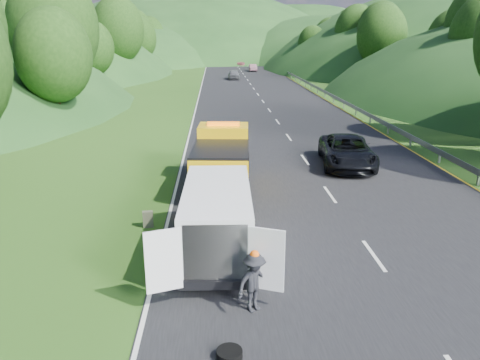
{
  "coord_description": "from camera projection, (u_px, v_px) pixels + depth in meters",
  "views": [
    {
      "loc": [
        -2.02,
        -15.38,
        6.83
      ],
      "look_at": [
        -1.09,
        2.26,
        1.3
      ],
      "focal_mm": 35.0,
      "sensor_mm": 36.0,
      "label": 1
    }
  ],
  "objects": [
    {
      "name": "spare_tire",
      "position": [
        229.0,
        359.0,
        10.28
      ],
      "size": [
        0.58,
        0.58,
        0.2
      ],
      "primitive_type": "cylinder",
      "color": "black",
      "rests_on": "ground"
    },
    {
      "name": "woman",
      "position": [
        195.0,
        220.0,
        17.91
      ],
      "size": [
        0.68,
        0.76,
        1.73
      ],
      "primitive_type": "imported",
      "rotation": [
        0.0,
        0.0,
        2.0
      ],
      "color": "white",
      "rests_on": "ground"
    },
    {
      "name": "tree_line_right",
      "position": [
        371.0,
        78.0,
        75.13
      ],
      "size": [
        14.0,
        140.0,
        14.0
      ],
      "primitive_type": null,
      "color": "#2A5117",
      "rests_on": "ground"
    },
    {
      "name": "suitcase",
      "position": [
        148.0,
        219.0,
        17.22
      ],
      "size": [
        0.41,
        0.27,
        0.61
      ],
      "primitive_type": "cube",
      "rotation": [
        0.0,
        0.0,
        0.16
      ],
      "color": "#595A43",
      "rests_on": "ground"
    },
    {
      "name": "ground",
      "position": [
        274.0,
        233.0,
        16.8
      ],
      "size": [
        320.0,
        320.0,
        0.0
      ],
      "primitive_type": "plane",
      "color": "#38661E",
      "rests_on": "ground"
    },
    {
      "name": "passing_suv",
      "position": [
        346.0,
        166.0,
        25.32
      ],
      "size": [
        3.35,
        6.01,
        1.59
      ],
      "primitive_type": "imported",
      "rotation": [
        0.0,
        0.0,
        -0.13
      ],
      "color": "black",
      "rests_on": "ground"
    },
    {
      "name": "dist_car_a",
      "position": [
        234.0,
        79.0,
        73.4
      ],
      "size": [
        1.73,
        4.29,
        1.46
      ],
      "primitive_type": "imported",
      "color": "#515356",
      "rests_on": "ground"
    },
    {
      "name": "guardrail",
      "position": [
        301.0,
        83.0,
        67.34
      ],
      "size": [
        0.06,
        140.0,
        1.52
      ],
      "primitive_type": "cube",
      "color": "gray",
      "rests_on": "ground"
    },
    {
      "name": "tow_truck",
      "position": [
        222.0,
        157.0,
        21.66
      ],
      "size": [
        2.86,
        6.66,
        2.79
      ],
      "rotation": [
        0.0,
        0.0,
        -0.07
      ],
      "color": "black",
      "rests_on": "ground"
    },
    {
      "name": "worker",
      "position": [
        254.0,
        311.0,
        12.07
      ],
      "size": [
        1.19,
        1.07,
        1.6
      ],
      "primitive_type": "imported",
      "rotation": [
        0.0,
        0.0,
        0.59
      ],
      "color": "black",
      "rests_on": "ground"
    },
    {
      "name": "dist_car_c",
      "position": [
        240.0,
        66.0,
        104.63
      ],
      "size": [
        1.89,
        4.64,
        1.35
      ],
      "primitive_type": "imported",
      "color": "#A95457",
      "rests_on": "ground"
    },
    {
      "name": "road_surface",
      "position": [
        258.0,
        94.0,
        55.06
      ],
      "size": [
        14.0,
        200.0,
        0.02
      ],
      "primitive_type": "cube",
      "color": "black",
      "rests_on": "ground"
    },
    {
      "name": "white_van",
      "position": [
        217.0,
        216.0,
        14.88
      ],
      "size": [
        3.52,
        6.46,
        2.28
      ],
      "rotation": [
        0.0,
        0.0,
        -0.02
      ],
      "color": "black",
      "rests_on": "ground"
    },
    {
      "name": "hills_backdrop",
      "position": [
        242.0,
        57.0,
        145.49
      ],
      "size": [
        201.0,
        288.6,
        44.0
      ],
      "primitive_type": null,
      "color": "#2D5B23",
      "rests_on": "ground"
    },
    {
      "name": "child",
      "position": [
        229.0,
        232.0,
        16.85
      ],
      "size": [
        0.6,
        0.59,
        0.98
      ],
      "primitive_type": "imported",
      "rotation": [
        0.0,
        0.0,
        -0.7
      ],
      "color": "tan",
      "rests_on": "ground"
    },
    {
      "name": "dist_car_b",
      "position": [
        253.0,
        71.0,
        89.25
      ],
      "size": [
        1.37,
        3.93,
        1.3
      ],
      "primitive_type": "imported",
      "color": "#734C58",
      "rests_on": "ground"
    },
    {
      "name": "tree_line_left",
      "position": [
        106.0,
        80.0,
        73.03
      ],
      "size": [
        14.0,
        140.0,
        14.0
      ],
      "primitive_type": null,
      "color": "#2A5117",
      "rests_on": "ground"
    }
  ]
}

